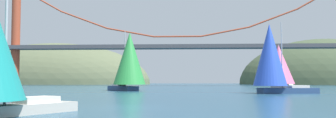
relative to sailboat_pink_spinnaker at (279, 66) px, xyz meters
name	(u,v)px	position (x,y,z in m)	size (l,w,h in m)	color
ground_plane	(131,107)	(-21.41, -48.87, -4.67)	(360.00, 360.00, 0.00)	navy
headland_right	(324,84)	(38.59, 86.13, -4.67)	(70.05, 44.00, 38.12)	#425138
headland_left	(54,84)	(-76.41, 86.13, -4.67)	(83.86, 44.00, 35.77)	#5B6647
suspension_bridge	(177,42)	(-21.41, 46.13, 9.33)	(143.16, 6.00, 33.18)	#A34228
sailboat_pink_spinnaker	(279,66)	(0.00, 0.00, 0.00)	(8.82, 10.04, 10.20)	white
sailboat_green_sail	(129,60)	(-27.74, -10.84, 0.61)	(8.68, 9.92, 10.39)	navy
sailboat_blue_spinnaker	(271,58)	(-6.25, -22.27, 0.24)	(9.53, 5.54, 9.82)	navy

